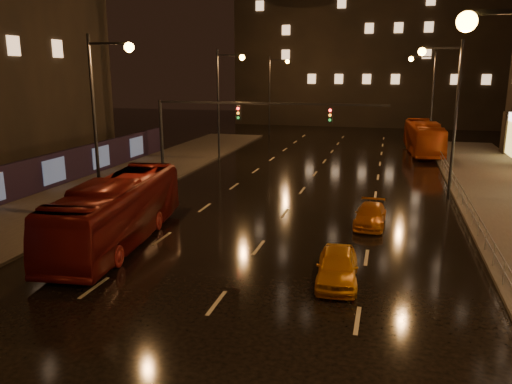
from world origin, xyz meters
TOP-DOWN VIEW (x-y plane):
  - ground at (0.00, 20.00)m, footprint 140.00×140.00m
  - sidewalk_left at (-13.50, 15.00)m, footprint 7.00×70.00m
  - building_distant at (4.00, 72.00)m, footprint 44.00×16.00m
  - traffic_signal at (-5.06, 20.00)m, footprint 15.31×0.32m
  - railing_right at (10.20, 18.00)m, footprint 0.05×56.00m
  - bus_red at (-6.75, 8.94)m, footprint 4.05×11.62m
  - bus_curb at (9.00, 41.27)m, footprint 3.54×11.74m
  - taxi_near at (4.00, 6.93)m, footprint 1.84×4.01m
  - taxi_far at (4.93, 14.98)m, footprint 1.70×3.91m

SIDE VIEW (x-z plane):
  - ground at x=0.00m, z-range 0.00..0.00m
  - sidewalk_left at x=-13.50m, z-range 0.00..0.15m
  - taxi_far at x=4.93m, z-range 0.00..1.12m
  - taxi_near at x=4.00m, z-range 0.00..1.33m
  - railing_right at x=10.20m, z-range 0.40..1.40m
  - bus_red at x=-6.75m, z-range 0.00..3.17m
  - bus_curb at x=9.00m, z-range 0.00..3.22m
  - traffic_signal at x=-5.06m, z-range 1.64..7.84m
  - building_distant at x=4.00m, z-range 0.00..36.00m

